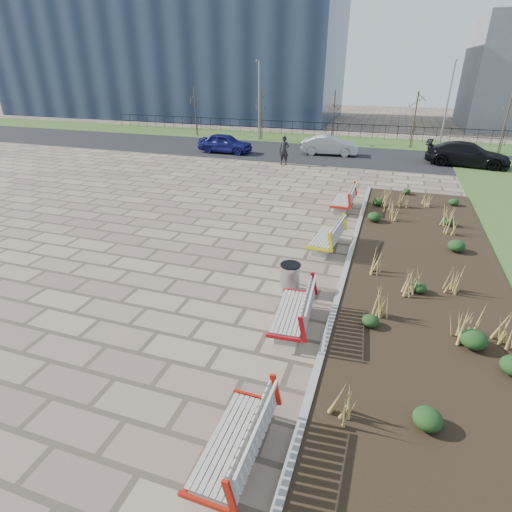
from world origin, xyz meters
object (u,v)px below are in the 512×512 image
(bench_a, at_px, (232,439))
(pedestrian, at_px, (284,151))
(bench_b, at_px, (291,310))
(car_black, at_px, (467,154))
(car_silver, at_px, (330,145))
(lamp_west, at_px, (259,102))
(bench_d, at_px, (343,199))
(bench_c, at_px, (326,236))
(lamp_east, at_px, (447,107))
(car_blue, at_px, (225,143))
(litter_bin, at_px, (290,278))

(bench_a, height_order, pedestrian, pedestrian)
(bench_b, relative_size, car_black, 0.43)
(car_silver, height_order, car_black, car_black)
(lamp_west, bearing_deg, bench_d, -59.90)
(bench_a, distance_m, bench_c, 8.73)
(lamp_west, bearing_deg, car_silver, -31.50)
(bench_b, distance_m, bench_c, 4.86)
(bench_d, distance_m, car_silver, 11.77)
(pedestrian, xyz_separation_m, lamp_east, (9.71, 7.91, 2.15))
(lamp_west, bearing_deg, bench_c, -65.67)
(bench_a, bearing_deg, car_blue, 113.73)
(bench_c, distance_m, lamp_west, 22.00)
(bench_d, distance_m, lamp_east, 16.51)
(bench_b, relative_size, pedestrian, 1.18)
(bench_a, relative_size, car_black, 0.43)
(pedestrian, bearing_deg, bench_b, -68.66)
(car_blue, bearing_deg, litter_bin, -151.16)
(bench_b, height_order, car_black, car_black)
(bench_a, xyz_separation_m, car_black, (6.25, 24.01, 0.23))
(bench_d, height_order, car_silver, car_silver)
(bench_a, bearing_deg, bench_b, 90.90)
(bench_c, bearing_deg, lamp_west, 119.60)
(bench_a, height_order, bench_c, same)
(bench_a, height_order, car_silver, car_silver)
(bench_c, xyz_separation_m, car_black, (6.25, 15.28, 0.23))
(pedestrian, relative_size, car_black, 0.36)
(car_blue, xyz_separation_m, car_black, (15.93, 1.03, 0.05))
(bench_c, bearing_deg, car_silver, 104.02)
(bench_a, distance_m, lamp_east, 29.19)
(car_black, bearing_deg, bench_d, 158.09)
(bench_b, distance_m, car_blue, 21.43)
(litter_bin, xyz_separation_m, car_black, (6.70, 18.49, 0.31))
(pedestrian, bearing_deg, bench_d, -52.53)
(car_silver, bearing_deg, bench_a, -179.21)
(bench_a, xyz_separation_m, car_silver, (-2.44, 24.62, 0.16))
(bench_b, xyz_separation_m, car_silver, (-2.44, 20.75, 0.16))
(bench_a, relative_size, lamp_east, 0.35)
(car_black, relative_size, lamp_east, 0.82)
(bench_a, bearing_deg, bench_d, 90.90)
(car_blue, xyz_separation_m, lamp_west, (0.68, 5.65, 2.36))
(lamp_west, bearing_deg, car_black, -16.88)
(bench_c, distance_m, car_blue, 17.23)
(bench_c, height_order, bench_d, same)
(pedestrian, relative_size, car_silver, 0.46)
(bench_b, distance_m, litter_bin, 1.72)
(pedestrian, bearing_deg, car_blue, 161.28)
(bench_b, xyz_separation_m, lamp_east, (5.00, 24.77, 2.54))
(car_blue, height_order, lamp_west, lamp_west)
(lamp_east, bearing_deg, bench_d, -107.85)
(car_blue, bearing_deg, bench_b, -152.16)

